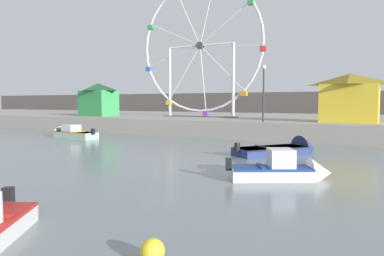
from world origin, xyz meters
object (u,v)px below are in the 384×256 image
(ferris_wheel_white_frame, at_px, (200,48))
(motorboat_seafoam, at_px, (69,134))
(promenade_lamp_near, at_px, (264,85))
(carnival_booth_green_kiosk, at_px, (98,99))
(motorboat_white_red_stripe, at_px, (287,170))
(carnival_booth_yellow_awning, at_px, (350,97))
(mooring_buoy_orange, at_px, (152,251))
(motorboat_navy_blue, at_px, (287,149))

(ferris_wheel_white_frame, bearing_deg, motorboat_seafoam, -115.43)
(promenade_lamp_near, bearing_deg, carnival_booth_green_kiosk, 170.58)
(motorboat_seafoam, bearing_deg, motorboat_white_red_stripe, 164.11)
(carnival_booth_yellow_awning, xyz_separation_m, mooring_buoy_orange, (-0.98, -23.62, -2.98))
(motorboat_white_red_stripe, relative_size, mooring_buoy_orange, 8.61)
(motorboat_navy_blue, height_order, carnival_booth_green_kiosk, carnival_booth_green_kiosk)
(motorboat_white_red_stripe, distance_m, carnival_booth_yellow_awning, 15.81)
(ferris_wheel_white_frame, xyz_separation_m, promenade_lamp_near, (8.53, -6.30, -4.15))
(promenade_lamp_near, bearing_deg, motorboat_seafoam, -158.63)
(carnival_booth_yellow_awning, height_order, promenade_lamp_near, promenade_lamp_near)
(motorboat_seafoam, bearing_deg, promenade_lamp_near, -153.78)
(carnival_booth_green_kiosk, bearing_deg, motorboat_white_red_stripe, -28.76)
(motorboat_navy_blue, distance_m, ferris_wheel_white_frame, 18.83)
(motorboat_navy_blue, distance_m, carnival_booth_yellow_awning, 9.55)
(motorboat_white_red_stripe, height_order, carnival_booth_green_kiosk, carnival_booth_green_kiosk)
(motorboat_seafoam, xyz_separation_m, carnival_booth_yellow_awning, (19.75, 8.31, 2.85))
(motorboat_white_red_stripe, bearing_deg, ferris_wheel_white_frame, 95.84)
(motorboat_navy_blue, distance_m, motorboat_white_red_stripe, 6.97)
(carnival_booth_yellow_awning, height_order, mooring_buoy_orange, carnival_booth_yellow_awning)
(promenade_lamp_near, bearing_deg, ferris_wheel_white_frame, 143.54)
(motorboat_navy_blue, xyz_separation_m, mooring_buoy_orange, (1.34, -14.85, -0.00))
(promenade_lamp_near, bearing_deg, carnival_booth_yellow_awning, 26.31)
(carnival_booth_yellow_awning, xyz_separation_m, promenade_lamp_near, (-5.59, -2.76, 0.88))
(mooring_buoy_orange, bearing_deg, ferris_wheel_white_frame, 115.82)
(carnival_booth_yellow_awning, bearing_deg, carnival_booth_green_kiosk, 179.93)
(motorboat_navy_blue, height_order, motorboat_seafoam, motorboat_seafoam)
(motorboat_seafoam, distance_m, promenade_lamp_near, 15.66)
(motorboat_white_red_stripe, xyz_separation_m, carnival_booth_green_kiosk, (-24.10, 15.95, 2.83))
(carnival_booth_green_kiosk, height_order, mooring_buoy_orange, carnival_booth_green_kiosk)
(ferris_wheel_white_frame, bearing_deg, carnival_booth_yellow_awning, -14.06)
(motorboat_navy_blue, xyz_separation_m, motorboat_seafoam, (-17.43, 0.47, 0.12))
(motorboat_white_red_stripe, xyz_separation_m, ferris_wheel_white_frame, (-13.48, 19.07, 7.89))
(motorboat_navy_blue, relative_size, ferris_wheel_white_frame, 0.37)
(carnival_booth_green_kiosk, bearing_deg, motorboat_seafoam, -55.49)
(carnival_booth_yellow_awning, distance_m, carnival_booth_green_kiosk, 24.74)
(promenade_lamp_near, bearing_deg, motorboat_white_red_stripe, -68.82)
(mooring_buoy_orange, bearing_deg, carnival_booth_green_kiosk, 134.67)
(motorboat_navy_blue, bearing_deg, carnival_booth_green_kiosk, 103.94)
(motorboat_navy_blue, distance_m, carnival_booth_green_kiosk, 24.40)
(ferris_wheel_white_frame, relative_size, promenade_lamp_near, 3.26)
(mooring_buoy_orange, bearing_deg, motorboat_navy_blue, 95.16)
(carnival_booth_green_kiosk, distance_m, promenade_lamp_near, 19.43)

